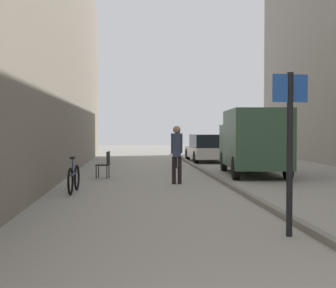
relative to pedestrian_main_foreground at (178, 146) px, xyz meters
name	(u,v)px	position (x,y,z in m)	size (l,w,h in m)	color
ground_plane	(177,188)	(-0.73, -7.18, -0.97)	(80.00, 80.00, 0.00)	gray
kerb_strip	(230,185)	(0.85, -7.18, -0.91)	(0.16, 40.00, 0.12)	slate
pedestrian_main_foreground	(178,146)	(0.00, 0.00, 0.00)	(0.33, 0.22, 1.69)	black
pedestrian_mid_block	(177,150)	(-0.64, -6.22, 0.08)	(0.36, 0.24, 1.82)	black
delivery_van	(253,140)	(2.50, -3.46, 0.32)	(2.38, 5.27, 2.42)	#335138
parked_car	(207,148)	(1.97, 4.31, -0.26)	(1.92, 4.24, 1.45)	silver
street_sign_post	(290,139)	(0.43, -13.77, 0.57)	(0.60, 0.13, 2.60)	black
bicycle_leaning	(74,179)	(-3.61, -8.10, -0.59)	(0.14, 1.77, 0.98)	black
cafe_chair_near_window	(105,163)	(-2.97, -4.27, -0.43)	(0.50, 0.50, 0.94)	black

